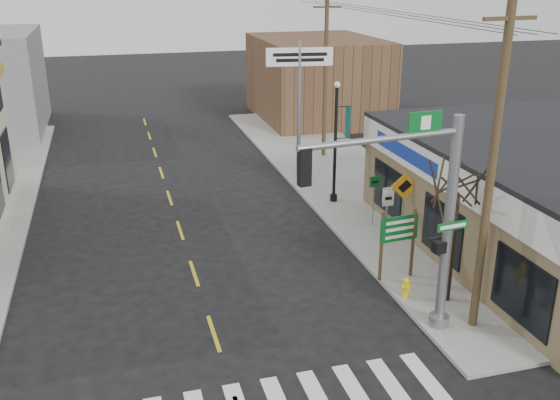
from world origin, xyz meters
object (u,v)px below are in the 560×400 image
object	(u,v)px
traffic_signal_pole	(425,205)
utility_pole_far	(325,77)
fire_hydrant	(406,287)
dance_center_sign	(299,77)
utility_pole_near	(491,170)
guide_sign	(398,235)
lamp_post	(337,133)
bare_tree	(459,174)

from	to	relation	value
traffic_signal_pole	utility_pole_far	xyz separation A→B (m)	(3.46, 17.97, 0.53)
traffic_signal_pole	fire_hydrant	distance (m)	3.99
dance_center_sign	utility_pole_near	size ratio (longest dim) A/B	0.72
dance_center_sign	utility_pole_far	world-z (taller)	utility_pole_far
guide_sign	utility_pole_far	world-z (taller)	utility_pole_far
guide_sign	lamp_post	world-z (taller)	lamp_post
lamp_post	bare_tree	xyz separation A→B (m)	(0.29, -9.49, 1.07)
traffic_signal_pole	fire_hydrant	size ratio (longest dim) A/B	9.55
guide_sign	dance_center_sign	bearing A→B (deg)	84.31
dance_center_sign	utility_pole_far	size ratio (longest dim) A/B	0.78
traffic_signal_pole	utility_pole_far	distance (m)	18.31
traffic_signal_pole	guide_sign	world-z (taller)	traffic_signal_pole
guide_sign	fire_hydrant	distance (m)	1.82
bare_tree	utility_pole_far	xyz separation A→B (m)	(1.68, 16.65, 0.20)
lamp_post	utility_pole_far	distance (m)	7.53
fire_hydrant	utility_pole_near	bearing A→B (deg)	-59.36
dance_center_sign	fire_hydrant	bearing A→B (deg)	-83.52
traffic_signal_pole	bare_tree	world-z (taller)	traffic_signal_pole
bare_tree	utility_pole_far	distance (m)	16.74
dance_center_sign	utility_pole_far	xyz separation A→B (m)	(2.63, 3.67, -0.68)
traffic_signal_pole	fire_hydrant	bearing A→B (deg)	65.31
guide_sign	utility_pole_far	xyz separation A→B (m)	(2.61, 14.89, 2.80)
dance_center_sign	bare_tree	distance (m)	13.05
lamp_post	utility_pole_far	world-z (taller)	utility_pole_far
guide_sign	utility_pole_near	size ratio (longest dim) A/B	0.26
traffic_signal_pole	fire_hydrant	world-z (taller)	traffic_signal_pole
fire_hydrant	dance_center_sign	xyz separation A→B (m)	(0.25, 12.51, 4.73)
traffic_signal_pole	lamp_post	size ratio (longest dim) A/B	1.20
traffic_signal_pole	dance_center_sign	size ratio (longest dim) A/B	0.97
utility_pole_far	bare_tree	bearing A→B (deg)	-89.66
traffic_signal_pole	bare_tree	xyz separation A→B (m)	(1.78, 1.32, 0.34)
traffic_signal_pole	dance_center_sign	world-z (taller)	dance_center_sign
guide_sign	bare_tree	xyz separation A→B (m)	(0.93, -1.76, 2.60)
traffic_signal_pole	utility_pole_far	bearing A→B (deg)	72.34
guide_sign	utility_pole_far	size ratio (longest dim) A/B	0.29
traffic_signal_pole	guide_sign	xyz separation A→B (m)	(0.85, 3.08, -2.27)
fire_hydrant	utility_pole_far	distance (m)	16.92
utility_pole_far	guide_sign	bearing A→B (deg)	-93.85
utility_pole_near	fire_hydrant	bearing A→B (deg)	114.09
fire_hydrant	utility_pole_near	distance (m)	5.04
traffic_signal_pole	dance_center_sign	distance (m)	14.38
fire_hydrant	utility_pole_far	bearing A→B (deg)	79.92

